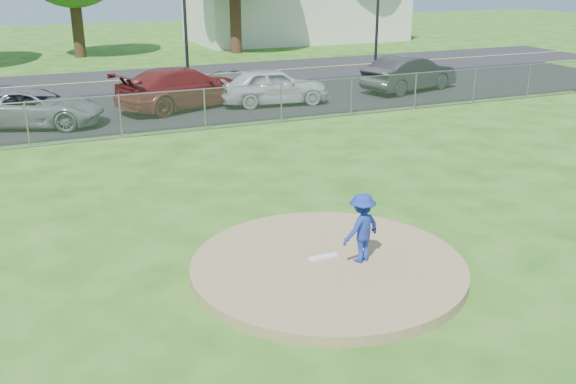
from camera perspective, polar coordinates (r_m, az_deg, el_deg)
name	(u,v)px	position (r m, az deg, el deg)	size (l,w,h in m)	color
ground	(193,146)	(21.58, -8.40, 4.05)	(120.00, 120.00, 0.00)	#265813
pitchers_mound	(328,266)	(12.71, 3.57, -6.62)	(5.40, 5.40, 0.20)	#8E764E
pitching_rubber	(324,257)	(12.81, 3.18, -5.78)	(0.60, 0.15, 0.04)	white
chain_link_fence	(178,112)	(23.29, -9.79, 7.03)	(40.00, 0.06, 1.50)	gray
parking_lot	(153,108)	(27.74, -11.95, 7.32)	(50.00, 8.00, 0.01)	black
street	(122,80)	(35.01, -14.51, 9.61)	(60.00, 7.00, 0.01)	black
commercial_building	(295,12)	(52.73, 0.63, 15.74)	(16.40, 9.40, 4.30)	beige
traffic_signal_right	(381,9)	(37.64, 8.30, 15.83)	(1.28, 0.20, 5.60)	black
pitcher	(362,228)	(12.50, 6.56, -3.18)	(0.90, 0.51, 1.39)	#1B3197
parked_car_gray	(34,108)	(25.67, -21.64, 6.98)	(2.29, 4.97, 1.38)	slate
parked_car_darkred	(183,88)	(27.40, -9.28, 9.15)	(2.37, 5.83, 1.69)	maroon
parked_car_pearl	(274,86)	(27.77, -1.28, 9.40)	(1.85, 4.59, 1.56)	silver
parked_car_charcoal	(410,73)	(31.37, 10.76, 10.32)	(1.73, 4.97, 1.64)	#262628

